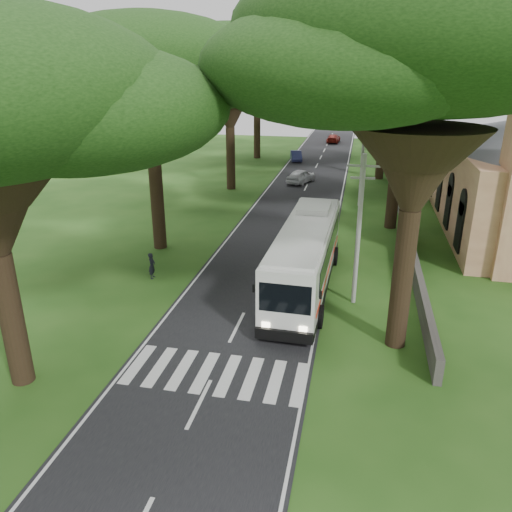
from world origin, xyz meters
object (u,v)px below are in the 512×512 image
object	(u,v)px
distant_car_a	(301,176)
distant_car_c	(333,138)
pole_near	(359,229)
coach_bus	(306,255)
pole_mid	(362,160)
distant_car_b	(296,156)
pole_far	(364,131)
pedestrian	(152,266)

from	to	relation	value
distant_car_a	distant_car_c	size ratio (longest dim) A/B	0.94
distant_car_a	pole_near	bearing A→B (deg)	121.50
distant_car_c	coach_bus	bearing A→B (deg)	95.30
pole_mid	distant_car_b	xyz separation A→B (m)	(-8.50, 20.81, -3.51)
pole_mid	distant_car_c	size ratio (longest dim) A/B	1.74
coach_bus	pole_mid	bearing A→B (deg)	83.19
pole_near	pole_far	xyz separation A→B (m)	(0.00, 40.00, 0.00)
coach_bus	distant_car_c	bearing A→B (deg)	93.58
pole_mid	distant_car_a	xyz separation A→B (m)	(-6.30, 7.98, -3.42)
coach_bus	pedestrian	distance (m)	9.21
distant_car_c	pole_near	bearing A→B (deg)	98.01
pole_near	distant_car_c	distance (m)	58.47
pole_far	distant_car_a	size ratio (longest dim) A/B	1.85
distant_car_a	pedestrian	world-z (taller)	pedestrian
pedestrian	coach_bus	bearing A→B (deg)	-92.25
pole_far	distant_car_b	bearing A→B (deg)	174.54
pole_near	distant_car_a	distance (m)	28.88
pedestrian	pole_near	bearing A→B (deg)	-98.72
distant_car_b	pedestrian	distance (m)	40.13
pole_mid	distant_car_b	size ratio (longest dim) A/B	2.06
distant_car_b	pedestrian	size ratio (longest dim) A/B	2.43
pole_mid	distant_car_c	bearing A→B (deg)	97.02
pole_mid	distant_car_a	bearing A→B (deg)	128.30
coach_bus	distant_car_a	bearing A→B (deg)	99.12
pole_far	distant_car_a	distance (m)	14.00
distant_car_c	pole_mid	bearing A→B (deg)	100.41
pole_mid	distant_car_b	world-z (taller)	pole_mid
pole_near	coach_bus	world-z (taller)	pole_near
coach_bus	distant_car_c	distance (m)	57.00
pole_far	pole_near	bearing A→B (deg)	-90.00
distant_car_c	pedestrian	xyz separation A→B (m)	(-7.21, -57.35, 0.10)
pedestrian	pole_mid	bearing A→B (deg)	-36.61
distant_car_a	distant_car_b	xyz separation A→B (m)	(-2.20, 12.83, -0.09)
distant_car_b	pedestrian	world-z (taller)	pedestrian
coach_bus	distant_car_a	distance (m)	27.01
distant_car_a	pedestrian	distance (m)	27.73
distant_car_b	pole_near	bearing A→B (deg)	-90.24
pole_near	distant_car_a	size ratio (longest dim) A/B	1.85
pole_far	distant_car_c	bearing A→B (deg)	104.50
pole_mid	coach_bus	size ratio (longest dim) A/B	0.62
coach_bus	pedestrian	xyz separation A→B (m)	(-9.11, -0.40, -1.24)
pole_near	pedestrian	world-z (taller)	pole_near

